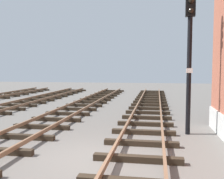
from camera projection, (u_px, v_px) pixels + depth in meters
ground_plane at (93, 159)px, 7.60m from camera, size 80.00×80.00×0.00m
track_near_building at (138, 158)px, 7.37m from camera, size 2.50×45.45×0.32m
signal_mast at (190, 44)px, 10.22m from camera, size 0.36×0.40×5.67m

